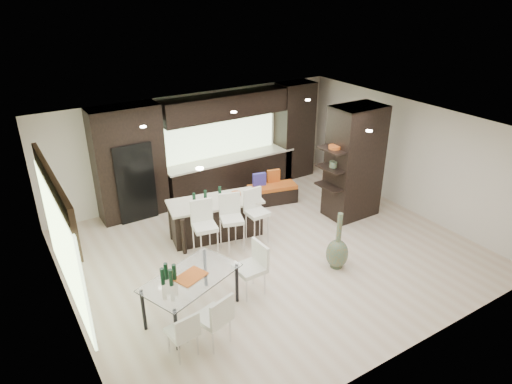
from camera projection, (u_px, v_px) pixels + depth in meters
ground at (271, 251)px, 9.72m from camera, size 8.00×8.00×0.00m
back_wall at (197, 145)px, 11.83m from camera, size 8.00×0.02×2.70m
left_wall at (62, 251)px, 7.22m from camera, size 0.02×7.00×2.70m
right_wall at (409, 156)px, 11.06m from camera, size 0.02×7.00×2.70m
ceiling at (273, 129)px, 8.57m from camera, size 8.00×7.00×0.02m
window_left at (62, 245)px, 7.40m from camera, size 0.04×3.20×1.90m
window_back at (218, 134)px, 12.00m from camera, size 3.40×0.04×1.20m
stone_accent at (54, 194)px, 7.03m from camera, size 0.08×3.00×0.80m
ceiling_spots at (266, 127)px, 8.77m from camera, size 4.00×3.00×0.02m
back_cabinetry at (220, 145)px, 11.81m from camera, size 6.80×0.68×2.70m
refrigerator at (132, 179)px, 10.79m from camera, size 0.90×0.68×1.90m
partition_column at (354, 162)px, 10.70m from camera, size 1.20×0.80×2.70m
kitchen_island at (215, 218)px, 10.16m from camera, size 2.16×1.24×0.85m
stool_left at (205, 237)px, 9.24m from camera, size 0.53×0.53×1.03m
stool_mid at (232, 229)px, 9.55m from camera, size 0.56×0.56×1.01m
stool_right at (257, 222)px, 9.86m from camera, size 0.44×0.44×0.98m
bench at (272, 194)px, 11.73m from camera, size 1.32×0.76×0.48m
floor_vase at (338, 241)px, 8.94m from camera, size 0.53×0.53×1.21m
dining_table at (192, 296)px, 7.72m from camera, size 1.85×1.44×0.79m
chair_near at (213, 320)px, 7.10m from camera, size 0.59×0.59×0.87m
chair_far at (182, 334)px, 6.91m from camera, size 0.46×0.46×0.76m
chair_end at (250, 272)px, 8.24m from camera, size 0.51×0.51×0.92m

